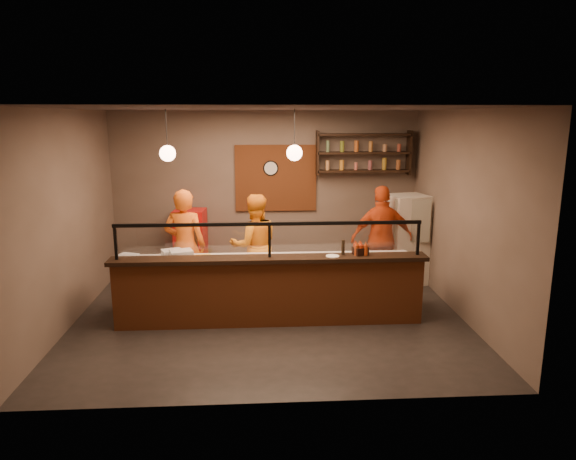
{
  "coord_description": "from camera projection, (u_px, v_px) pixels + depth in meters",
  "views": [
    {
      "loc": [
        -0.17,
        -7.61,
        3.09
      ],
      "look_at": [
        0.31,
        0.3,
        1.33
      ],
      "focal_mm": 32.0,
      "sensor_mm": 36.0,
      "label": 1
    }
  ],
  "objects": [
    {
      "name": "wall_left",
      "position": [
        66.0,
        220.0,
        7.57
      ],
      "size": [
        0.0,
        5.0,
        5.0
      ],
      "primitive_type": "plane",
      "rotation": [
        1.57,
        0.0,
        1.57
      ],
      "color": "#69584D",
      "rests_on": "floor"
    },
    {
      "name": "wall_right",
      "position": [
        463.0,
        215.0,
        7.93
      ],
      "size": [
        0.0,
        5.0,
        5.0
      ],
      "primitive_type": "plane",
      "rotation": [
        1.57,
        0.0,
        -1.57
      ],
      "color": "#69584D",
      "rests_on": "floor"
    },
    {
      "name": "cook_right",
      "position": [
        382.0,
        238.0,
        9.19
      ],
      "size": [
        1.13,
        0.51,
        1.9
      ],
      "primitive_type": "imported",
      "rotation": [
        0.0,
        0.0,
        3.18
      ],
      "color": "#C33D12",
      "rests_on": "floor"
    },
    {
      "name": "wall_clock",
      "position": [
        271.0,
        168.0,
        10.04
      ],
      "size": [
        0.3,
        0.04,
        0.3
      ],
      "primitive_type": "cylinder",
      "rotation": [
        1.57,
        0.0,
        0.0
      ],
      "color": "black",
      "rests_on": "wall_back"
    },
    {
      "name": "wall_back",
      "position": [
        266.0,
        193.0,
        10.19
      ],
      "size": [
        6.0,
        0.0,
        6.0
      ],
      "primitive_type": "plane",
      "rotation": [
        1.57,
        0.0,
        0.0
      ],
      "color": "#69584D",
      "rests_on": "floor"
    },
    {
      "name": "condiment_caddy",
      "position": [
        360.0,
        251.0,
        7.7
      ],
      "size": [
        0.25,
        0.23,
        0.11
      ],
      "primitive_type": "cube",
      "rotation": [
        0.0,
        0.0,
        0.39
      ],
      "color": "black",
      "rests_on": "counter_ledge"
    },
    {
      "name": "pendant_left",
      "position": [
        168.0,
        153.0,
        7.65
      ],
      "size": [
        0.24,
        0.24,
        0.77
      ],
      "color": "black",
      "rests_on": "ceiling"
    },
    {
      "name": "pendant_right",
      "position": [
        294.0,
        153.0,
        7.76
      ],
      "size": [
        0.24,
        0.24,
        0.77
      ],
      "color": "black",
      "rests_on": "ceiling"
    },
    {
      "name": "service_counter",
      "position": [
        270.0,
        293.0,
        7.69
      ],
      "size": [
        4.6,
        0.25,
        1.0
      ],
      "primitive_type": "cube",
      "color": "brown",
      "rests_on": "floor"
    },
    {
      "name": "worktop",
      "position": [
        269.0,
        260.0,
        8.1
      ],
      "size": [
        4.6,
        0.75,
        0.05
      ],
      "primitive_type": "cube",
      "color": "white",
      "rests_on": "worktop_cabinet"
    },
    {
      "name": "small_plate",
      "position": [
        333.0,
        256.0,
        7.6
      ],
      "size": [
        0.22,
        0.22,
        0.01
      ],
      "primitive_type": "cylinder",
      "rotation": [
        0.0,
        0.0,
        0.11
      ],
      "color": "white",
      "rests_on": "counter_ledge"
    },
    {
      "name": "prep_tub_a",
      "position": [
        181.0,
        256.0,
        7.94
      ],
      "size": [
        0.4,
        0.36,
        0.17
      ],
      "primitive_type": "cube",
      "rotation": [
        0.0,
        0.0,
        0.33
      ],
      "color": "silver",
      "rests_on": "worktop"
    },
    {
      "name": "fridge",
      "position": [
        406.0,
        239.0,
        9.61
      ],
      "size": [
        0.83,
        0.79,
        1.68
      ],
      "primitive_type": "cube",
      "rotation": [
        0.0,
        0.0,
        0.23
      ],
      "color": "beige",
      "rests_on": "floor"
    },
    {
      "name": "floor",
      "position": [
        270.0,
        317.0,
        8.1
      ],
      "size": [
        6.0,
        6.0,
        0.0
      ],
      "primitive_type": "plane",
      "color": "black",
      "rests_on": "ground"
    },
    {
      "name": "rolling_pin",
      "position": [
        198.0,
        257.0,
        8.07
      ],
      "size": [
        0.39,
        0.16,
        0.07
      ],
      "primitive_type": "cylinder",
      "rotation": [
        0.0,
        1.57,
        0.26
      ],
      "color": "gold",
      "rests_on": "worktop"
    },
    {
      "name": "prep_tub_b",
      "position": [
        172.0,
        254.0,
        8.04
      ],
      "size": [
        0.37,
        0.34,
        0.15
      ],
      "primitive_type": "cube",
      "rotation": [
        0.0,
        0.0,
        0.39
      ],
      "color": "silver",
      "rests_on": "worktop"
    },
    {
      "name": "ceiling",
      "position": [
        268.0,
        109.0,
        7.4
      ],
      "size": [
        6.0,
        6.0,
        0.0
      ],
      "primitive_type": "plane",
      "rotation": [
        3.14,
        0.0,
        0.0
      ],
      "color": "#3A302D",
      "rests_on": "wall_back"
    },
    {
      "name": "counter_ledge",
      "position": [
        270.0,
        259.0,
        7.58
      ],
      "size": [
        4.7,
        0.37,
        0.06
      ],
      "primitive_type": "cube",
      "color": "black",
      "rests_on": "service_counter"
    },
    {
      "name": "wall_front",
      "position": [
        275.0,
        263.0,
        5.31
      ],
      "size": [
        6.0,
        0.0,
        6.0
      ],
      "primitive_type": "plane",
      "rotation": [
        -1.57,
        0.0,
        0.0
      ],
      "color": "#69584D",
      "rests_on": "floor"
    },
    {
      "name": "sneeze_guard",
      "position": [
        269.0,
        237.0,
        7.51
      ],
      "size": [
        4.5,
        0.05,
        0.52
      ],
      "color": "white",
      "rests_on": "counter_ledge"
    },
    {
      "name": "red_cooler",
      "position": [
        191.0,
        244.0,
        9.96
      ],
      "size": [
        0.62,
        0.57,
        1.34
      ],
      "primitive_type": "cube",
      "rotation": [
        0.0,
        0.0,
        -0.08
      ],
      "color": "#B90E0C",
      "rests_on": "floor"
    },
    {
      "name": "pepper_mill",
      "position": [
        343.0,
        247.0,
        7.68
      ],
      "size": [
        0.06,
        0.06,
        0.22
      ],
      "primitive_type": "cylinder",
      "rotation": [
        0.0,
        0.0,
        0.2
      ],
      "color": "black",
      "rests_on": "counter_ledge"
    },
    {
      "name": "prep_tub_c",
      "position": [
        128.0,
        259.0,
        7.79
      ],
      "size": [
        0.34,
        0.31,
        0.14
      ],
      "primitive_type": "cube",
      "rotation": [
        0.0,
        0.0,
        -0.35
      ],
      "color": "silver",
      "rests_on": "worktop"
    },
    {
      "name": "cook_mid",
      "position": [
        255.0,
        245.0,
        8.9
      ],
      "size": [
        0.98,
        0.82,
        1.8
      ],
      "primitive_type": "imported",
      "rotation": [
        0.0,
        0.0,
        3.32
      ],
      "color": "orange",
      "rests_on": "floor"
    },
    {
      "name": "pizza_dough",
      "position": [
        284.0,
        260.0,
        7.98
      ],
      "size": [
        0.69,
        0.69,
        0.01
      ],
      "primitive_type": "cylinder",
      "rotation": [
        0.0,
        0.0,
        -0.33
      ],
      "color": "beige",
      "rests_on": "worktop"
    },
    {
      "name": "cook_left",
      "position": [
        185.0,
        246.0,
        8.62
      ],
      "size": [
        0.76,
        0.56,
        1.93
      ],
      "primitive_type": "imported",
      "rotation": [
        0.0,
        0.0,
        3.0
      ],
      "color": "orange",
      "rests_on": "floor"
    },
    {
      "name": "brick_patch",
      "position": [
        276.0,
        178.0,
        10.1
      ],
      "size": [
        1.6,
        0.04,
        1.3
      ],
      "primitive_type": "cube",
      "color": "brown",
      "rests_on": "wall_back"
    },
    {
      "name": "worktop_cabinet",
      "position": [
        269.0,
        287.0,
        8.2
      ],
      "size": [
        4.6,
        0.75,
        0.85
      ],
      "primitive_type": "cube",
      "color": "gray",
      "rests_on": "floor"
    },
    {
      "name": "wall_shelving",
      "position": [
        363.0,
        153.0,
        9.95
      ],
      "size": [
        1.84,
        0.28,
        0.85
      ],
      "color": "black",
      "rests_on": "wall_back"
    }
  ]
}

